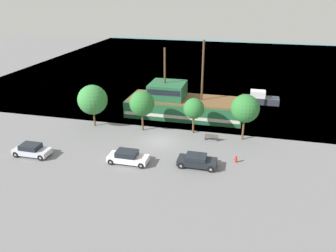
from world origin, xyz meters
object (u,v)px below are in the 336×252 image
bench_promenade_east (211,137)px  moored_boat_dockside (259,99)px  parked_car_curb_rear (128,157)px  fire_hydrant (236,159)px  pirate_ship (182,104)px  parked_car_curb_front (197,161)px  parked_car_curb_mid (32,150)px

bench_promenade_east → moored_boat_dockside: bearing=69.6°
parked_car_curb_rear → fire_hydrant: (11.09, 2.80, -0.28)m
moored_boat_dockside → bench_promenade_east: moored_boat_dockside is taller
parked_car_curb_rear → pirate_ship: bearing=79.4°
parked_car_curb_front → parked_car_curb_mid: size_ratio=1.00×
parked_car_curb_mid → parked_car_curb_rear: size_ratio=0.95×
moored_boat_dockside → parked_car_curb_mid: size_ratio=1.45×
pirate_ship → fire_hydrant: size_ratio=23.08×
parked_car_curb_mid → fire_hydrant: parked_car_curb_mid is taller
fire_hydrant → parked_car_curb_rear: bearing=-165.9°
moored_boat_dockside → parked_car_curb_front: 23.25m
pirate_ship → fire_hydrant: (8.27, -12.28, -1.28)m
pirate_ship → fire_hydrant: bearing=-56.1°
moored_boat_dockside → parked_car_curb_rear: 27.04m
parked_car_curb_mid → parked_car_curb_rear: bearing=5.1°
fire_hydrant → pirate_ship: bearing=123.9°
moored_boat_dockside → parked_car_curb_front: (-6.57, -22.30, -0.10)m
moored_boat_dockside → parked_car_curb_mid: bearing=-135.4°
pirate_ship → parked_car_curb_rear: pirate_ship is taller
parked_car_curb_front → fire_hydrant: 4.31m
parked_car_curb_front → parked_car_curb_mid: 18.13m
pirate_ship → moored_boat_dockside: bearing=36.9°
bench_promenade_east → parked_car_curb_front: bearing=-96.4°
fire_hydrant → moored_boat_dockside: bearing=82.6°
parked_car_curb_front → fire_hydrant: bearing=25.0°
moored_boat_dockside → bench_promenade_east: (-5.83, -15.64, -0.33)m
parked_car_curb_front → parked_car_curb_mid: (-18.02, -1.95, 0.02)m
parked_car_curb_front → bench_promenade_east: 6.71m
parked_car_curb_rear → bench_promenade_east: size_ratio=2.64×
parked_car_curb_mid → bench_promenade_east: 20.65m
parked_car_curb_rear → fire_hydrant: 11.44m
parked_car_curb_front → bench_promenade_east: (0.74, 6.67, -0.23)m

